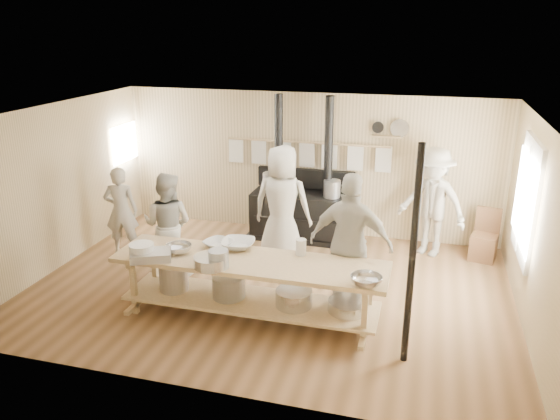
{
  "coord_description": "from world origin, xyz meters",
  "views": [
    {
      "loc": [
        2.1,
        -7.05,
        3.77
      ],
      "look_at": [
        0.11,
        0.2,
        1.18
      ],
      "focal_mm": 35.0,
      "sensor_mm": 36.0,
      "label": 1
    }
  ],
  "objects_px": {
    "stove": "(302,210)",
    "prep_table": "(249,282)",
    "roasting_pan": "(151,255)",
    "cook_left": "(168,225)",
    "cook_by_window": "(432,202)",
    "cook_center": "(282,205)",
    "cook_far_left": "(121,211)",
    "cook_right": "(351,243)",
    "chair": "(484,245)"
  },
  "relations": [
    {
      "from": "roasting_pan",
      "to": "cook_center",
      "type": "bearing_deg",
      "value": 62.84
    },
    {
      "from": "prep_table",
      "to": "roasting_pan",
      "type": "relative_size",
      "value": 7.09
    },
    {
      "from": "chair",
      "to": "cook_right",
      "type": "bearing_deg",
      "value": -116.82
    },
    {
      "from": "cook_left",
      "to": "prep_table",
      "type": "bearing_deg",
      "value": 147.98
    },
    {
      "from": "stove",
      "to": "roasting_pan",
      "type": "relative_size",
      "value": 5.12
    },
    {
      "from": "cook_center",
      "to": "roasting_pan",
      "type": "xyz_separation_m",
      "value": [
        -1.15,
        -2.25,
        -0.07
      ]
    },
    {
      "from": "prep_table",
      "to": "cook_right",
      "type": "distance_m",
      "value": 1.45
    },
    {
      "from": "cook_far_left",
      "to": "cook_by_window",
      "type": "xyz_separation_m",
      "value": [
        5.05,
        1.34,
        0.17
      ]
    },
    {
      "from": "stove",
      "to": "cook_left",
      "type": "distance_m",
      "value": 2.64
    },
    {
      "from": "stove",
      "to": "cook_far_left",
      "type": "bearing_deg",
      "value": -151.57
    },
    {
      "from": "stove",
      "to": "cook_center",
      "type": "distance_m",
      "value": 1.19
    },
    {
      "from": "stove",
      "to": "cook_left",
      "type": "bearing_deg",
      "value": -128.64
    },
    {
      "from": "stove",
      "to": "cook_center",
      "type": "relative_size",
      "value": 1.33
    },
    {
      "from": "cook_left",
      "to": "chair",
      "type": "relative_size",
      "value": 1.9
    },
    {
      "from": "cook_center",
      "to": "chair",
      "type": "distance_m",
      "value": 3.45
    },
    {
      "from": "stove",
      "to": "cook_left",
      "type": "xyz_separation_m",
      "value": [
        -1.64,
        -2.05,
        0.3
      ]
    },
    {
      "from": "cook_center",
      "to": "cook_by_window",
      "type": "xyz_separation_m",
      "value": [
        2.34,
        0.93,
        -0.05
      ]
    },
    {
      "from": "stove",
      "to": "cook_center",
      "type": "height_order",
      "value": "stove"
    },
    {
      "from": "cook_center",
      "to": "chair",
      "type": "height_order",
      "value": "cook_center"
    },
    {
      "from": "chair",
      "to": "cook_center",
      "type": "bearing_deg",
      "value": -150.05
    },
    {
      "from": "cook_by_window",
      "to": "roasting_pan",
      "type": "distance_m",
      "value": 4.73
    },
    {
      "from": "prep_table",
      "to": "roasting_pan",
      "type": "height_order",
      "value": "roasting_pan"
    },
    {
      "from": "cook_far_left",
      "to": "cook_by_window",
      "type": "height_order",
      "value": "cook_by_window"
    },
    {
      "from": "prep_table",
      "to": "chair",
      "type": "height_order",
      "value": "chair"
    },
    {
      "from": "stove",
      "to": "prep_table",
      "type": "relative_size",
      "value": 0.72
    },
    {
      "from": "cook_left",
      "to": "cook_by_window",
      "type": "distance_m",
      "value": 4.34
    },
    {
      "from": "cook_by_window",
      "to": "roasting_pan",
      "type": "xyz_separation_m",
      "value": [
        -3.5,
        -3.18,
        -0.02
      ]
    },
    {
      "from": "cook_far_left",
      "to": "cook_by_window",
      "type": "relative_size",
      "value": 0.82
    },
    {
      "from": "cook_far_left",
      "to": "roasting_pan",
      "type": "xyz_separation_m",
      "value": [
        1.55,
        -1.84,
        0.14
      ]
    },
    {
      "from": "cook_center",
      "to": "cook_right",
      "type": "bearing_deg",
      "value": 136.19
    },
    {
      "from": "stove",
      "to": "cook_by_window",
      "type": "height_order",
      "value": "stove"
    },
    {
      "from": "cook_center",
      "to": "cook_right",
      "type": "distance_m",
      "value": 1.85
    },
    {
      "from": "stove",
      "to": "cook_far_left",
      "type": "distance_m",
      "value": 3.17
    },
    {
      "from": "stove",
      "to": "cook_right",
      "type": "height_order",
      "value": "stove"
    },
    {
      "from": "cook_right",
      "to": "roasting_pan",
      "type": "bearing_deg",
      "value": 26.67
    },
    {
      "from": "cook_right",
      "to": "cook_center",
      "type": "bearing_deg",
      "value": -39.33
    },
    {
      "from": "stove",
      "to": "roasting_pan",
      "type": "bearing_deg",
      "value": -110.13
    },
    {
      "from": "cook_left",
      "to": "chair",
      "type": "distance_m",
      "value": 5.19
    },
    {
      "from": "cook_center",
      "to": "cook_by_window",
      "type": "relative_size",
      "value": 1.05
    },
    {
      "from": "prep_table",
      "to": "cook_center",
      "type": "height_order",
      "value": "cook_center"
    },
    {
      "from": "stove",
      "to": "roasting_pan",
      "type": "xyz_separation_m",
      "value": [
        -1.23,
        -3.35,
        0.39
      ]
    },
    {
      "from": "cook_far_left",
      "to": "cook_by_window",
      "type": "bearing_deg",
      "value": 176.67
    },
    {
      "from": "cook_left",
      "to": "roasting_pan",
      "type": "distance_m",
      "value": 1.36
    },
    {
      "from": "stove",
      "to": "prep_table",
      "type": "bearing_deg",
      "value": -90.04
    },
    {
      "from": "cook_far_left",
      "to": "cook_left",
      "type": "relative_size",
      "value": 0.92
    },
    {
      "from": "cook_left",
      "to": "cook_center",
      "type": "relative_size",
      "value": 0.84
    },
    {
      "from": "prep_table",
      "to": "cook_by_window",
      "type": "relative_size",
      "value": 1.93
    },
    {
      "from": "prep_table",
      "to": "cook_right",
      "type": "relative_size",
      "value": 1.86
    },
    {
      "from": "prep_table",
      "to": "chair",
      "type": "relative_size",
      "value": 4.15
    },
    {
      "from": "cook_by_window",
      "to": "chair",
      "type": "xyz_separation_m",
      "value": [
        0.89,
        0.02,
        -0.67
      ]
    }
  ]
}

